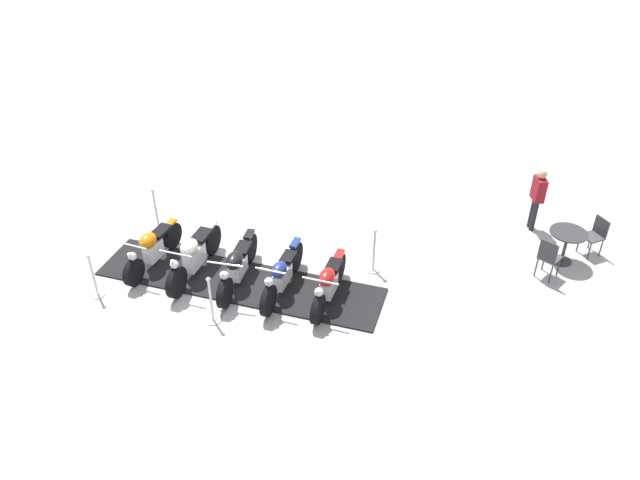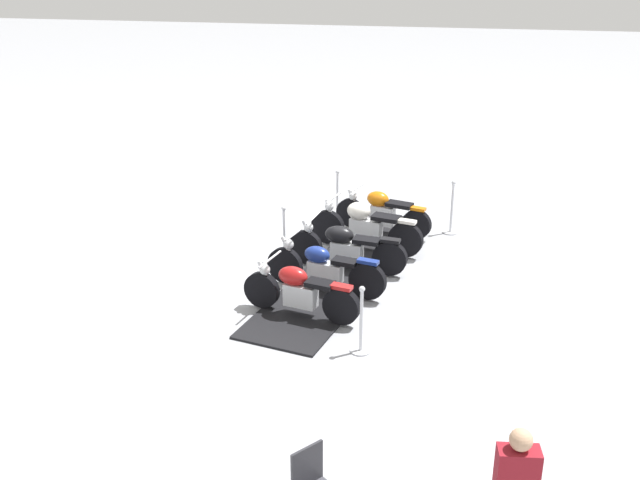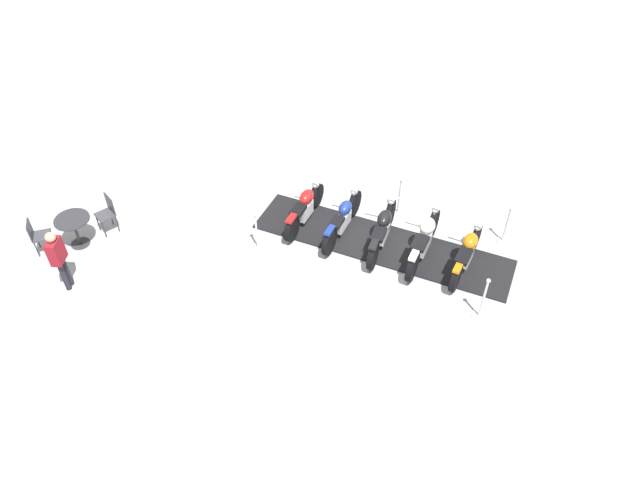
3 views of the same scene
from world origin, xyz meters
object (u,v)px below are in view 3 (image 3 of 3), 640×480
stanchion_left_rear (257,236)px  cafe_chair_across_table (107,211)px  stanchion_right_mid (399,202)px  bystander_person (58,256)px  motorcycle_copper (467,252)px  cafe_table (74,225)px  cafe_chair_near_table (37,234)px  motorcycle_navy (343,218)px  motorcycle_maroon (305,207)px  motorcycle_cream (424,239)px  motorcycle_black (383,229)px  stanchion_right_front (505,229)px  stanchion_left_front (482,305)px

stanchion_left_rear → cafe_chair_across_table: bearing=90.5°
stanchion_right_mid → bystander_person: size_ratio=0.68×
motorcycle_copper → cafe_table: size_ratio=2.52×
cafe_chair_near_table → cafe_chair_across_table: (1.02, -1.25, 0.05)m
stanchion_left_rear → motorcycle_navy: bearing=-64.0°
motorcycle_maroon → motorcycle_navy: bearing=-89.1°
motorcycle_cream → cafe_chair_across_table: bearing=107.4°
motorcycle_copper → stanchion_left_rear: bearing=109.7°
motorcycle_maroon → stanchion_right_mid: bearing=-57.3°
motorcycle_copper → motorcycle_black: size_ratio=0.90×
motorcycle_navy → motorcycle_black: bearing=-89.1°
motorcycle_navy → cafe_chair_across_table: motorcycle_navy is taller
motorcycle_copper → cafe_chair_near_table: (-1.31, 9.74, 0.03)m
stanchion_right_front → cafe_chair_near_table: (-2.39, 10.64, 0.14)m
motorcycle_cream → stanchion_right_mid: 1.61m
motorcycle_copper → stanchion_right_mid: 2.37m
motorcycle_maroon → cafe_table: 5.42m
motorcycle_black → cafe_chair_across_table: 6.58m
stanchion_left_front → bystander_person: bearing=95.3°
cafe_table → motorcycle_cream: bearing=-81.9°
motorcycle_black → bystander_person: bystander_person is taller
motorcycle_copper → motorcycle_cream: (0.22, 0.98, 0.04)m
stanchion_right_mid → motorcycle_copper: bearing=-134.7°
motorcycle_maroon → motorcycle_black: bearing=-89.1°
motorcycle_cream → motorcycle_maroon: 3.00m
stanchion_right_front → cafe_chair_near_table: bearing=102.7°
motorcycle_copper → motorcycle_black: motorcycle_black is taller
stanchion_right_front → cafe_chair_near_table: 10.90m
bystander_person → stanchion_right_mid: bearing=22.6°
cafe_chair_across_table → motorcycle_cream: bearing=133.2°
motorcycle_copper → stanchion_left_front: size_ratio=1.79×
motorcycle_maroon → stanchion_right_front: size_ratio=1.91×
motorcycle_black → cafe_table: motorcycle_black is taller
cafe_table → cafe_chair_near_table: cafe_chair_near_table is taller
motorcycle_cream → cafe_table: (-1.15, 8.04, 0.07)m
motorcycle_black → motorcycle_maroon: bearing=85.6°
motorcycle_navy → cafe_table: motorcycle_navy is taller
motorcycle_copper → stanchion_right_front: size_ratio=1.94×
stanchion_right_mid → stanchion_left_front: stanchion_left_front is taller
stanchion_left_rear → stanchion_right_front: size_ratio=1.02×
stanchion_right_front → bystander_person: (-3.33, 9.47, 0.56)m
motorcycle_maroon → stanchion_left_front: size_ratio=1.76×
bystander_person → cafe_chair_near_table: bearing=134.1°
motorcycle_navy → cafe_table: (-1.59, 6.09, 0.13)m
motorcycle_black → stanchion_right_mid: 1.25m
motorcycle_cream → cafe_chair_across_table: motorcycle_cream is taller
motorcycle_copper → stanchion_left_rear: (-0.25, 4.81, -0.13)m
stanchion_right_front → cafe_chair_across_table: size_ratio=1.08×
cafe_chair_across_table → bystander_person: (-1.96, 0.09, 0.38)m
cafe_table → stanchion_right_front: bearing=-78.5°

